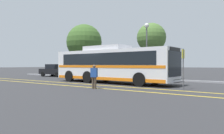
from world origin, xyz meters
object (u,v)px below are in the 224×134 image
parked_car_1 (83,72)px  street_lamp (147,39)px  parked_car_0 (55,70)px  transit_bus (112,64)px  pedestrian_0 (94,75)px  bus_stop_sign (183,64)px  tree_1 (84,42)px  tree_0 (151,38)px

parked_car_1 → street_lamp: (6.81, 2.52, 3.62)m
parked_car_0 → parked_car_1: (5.37, -0.26, -0.08)m
street_lamp → transit_bus: bearing=-92.1°
transit_bus → parked_car_0: 12.59m
parked_car_0 → pedestrian_0: parked_car_0 is taller
pedestrian_0 → street_lamp: street_lamp is taller
bus_stop_sign → street_lamp: bearing=-138.1°
street_lamp → tree_1: 10.75m
transit_bus → tree_1: (-10.38, 7.80, 3.16)m
parked_car_1 → pedestrian_0: 11.43m
street_lamp → tree_0: 3.22m
parked_car_0 → street_lamp: (12.19, 2.26, 3.53)m
pedestrian_0 → tree_1: bearing=-60.3°
bus_stop_sign → street_lamp: 10.23m
parked_car_0 → bus_stop_sign: (18.46, -5.34, 0.81)m
pedestrian_0 → tree_0: size_ratio=0.23×
bus_stop_sign → transit_bus: bearing=-100.7°
bus_stop_sign → tree_0: (-7.17, 10.66, 3.20)m
parked_car_0 → bus_stop_sign: bearing=71.3°
transit_bus → pedestrian_0: bearing=23.7°
tree_1 → bus_stop_sign: bearing=-28.9°
parked_car_1 → tree_0: size_ratio=0.69×
transit_bus → parked_car_0: bearing=-105.4°
transit_bus → street_lamp: (0.22, 6.09, 2.73)m
parked_car_0 → tree_0: bearing=112.7°
parked_car_1 → street_lamp: bearing=109.3°
pedestrian_0 → tree_1: (-12.06, 12.12, 3.89)m
parked_car_0 → tree_0: 13.11m
transit_bus → parked_car_0: size_ratio=2.64×
parked_car_1 → bus_stop_sign: (13.09, -5.09, 0.89)m
bus_stop_sign → tree_1: size_ratio=0.35×
bus_stop_sign → tree_1: (-16.87, 9.31, 3.15)m
bus_stop_sign → tree_0: tree_0 is taller
tree_0 → bus_stop_sign: bearing=-56.1°
transit_bus → tree_0: size_ratio=1.74×
parked_car_1 → tree_0: bearing=132.3°
parked_car_0 → street_lamp: 12.89m
tree_0 → parked_car_0: bearing=-154.8°
parked_car_0 → bus_stop_sign: bus_stop_sign is taller
transit_bus → bus_stop_sign: bearing=79.3°
tree_1 → street_lamp: bearing=-9.2°
transit_bus → tree_0: 9.72m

